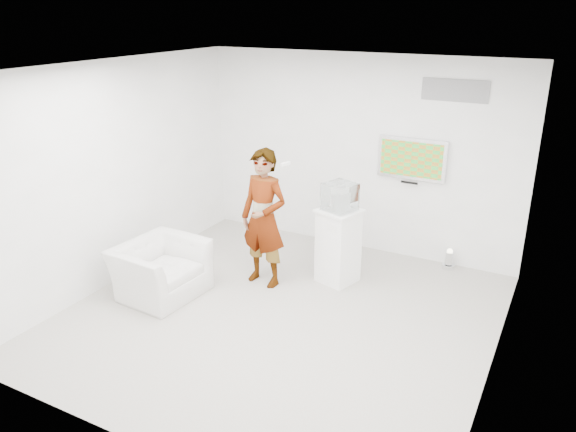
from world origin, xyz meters
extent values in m
cube|color=#B0AAA1|center=(0.00, 0.00, 0.01)|extent=(5.00, 5.00, 0.01)
cube|color=#2B2B2D|center=(0.00, 0.00, 3.00)|extent=(5.00, 5.00, 0.01)
cube|color=white|center=(0.00, 2.50, 1.50)|extent=(5.00, 0.01, 3.00)
cube|color=white|center=(0.00, -2.50, 1.50)|extent=(5.00, 0.01, 3.00)
cube|color=white|center=(-2.50, 0.00, 1.50)|extent=(0.01, 5.00, 3.00)
cube|color=white|center=(2.50, 0.00, 1.50)|extent=(0.01, 5.00, 3.00)
cube|color=silver|center=(0.85, 2.45, 1.55)|extent=(1.00, 0.08, 0.60)
cube|color=gray|center=(1.35, 2.49, 2.55)|extent=(0.90, 0.02, 0.30)
imported|color=silver|center=(-0.62, 0.71, 0.95)|extent=(0.73, 0.52, 1.90)
imported|color=silver|center=(-1.67, -0.23, 0.36)|extent=(1.04, 1.17, 0.71)
cube|color=white|center=(0.25, 1.22, 0.53)|extent=(0.64, 0.64, 1.06)
cylinder|color=silver|center=(1.54, 2.34, 0.15)|extent=(0.21, 0.21, 0.29)
cube|color=white|center=(0.25, 1.22, 1.24)|extent=(0.47, 0.47, 0.37)
cube|color=white|center=(0.25, 1.22, 1.18)|extent=(0.13, 0.18, 0.24)
cube|color=white|center=(-0.36, 0.83, 1.71)|extent=(0.07, 0.16, 0.04)
camera|label=1|loc=(2.95, -5.35, 3.63)|focal=35.00mm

